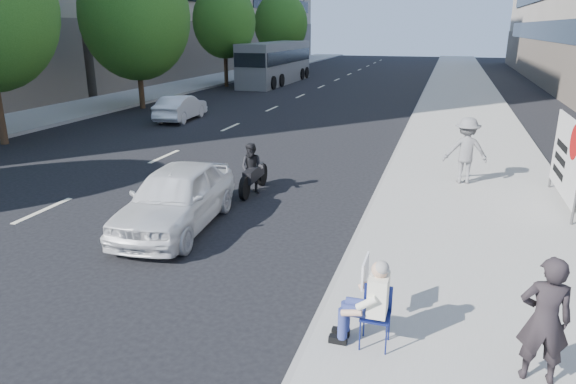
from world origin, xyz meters
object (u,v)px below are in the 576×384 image
(seated_protester, at_px, (369,297))
(protest_banner, at_px, (566,156))
(white_sedan_near, at_px, (176,197))
(bus, at_px, (276,63))
(pedestrian_woman, at_px, (545,320))
(jogger, at_px, (466,150))
(motorcycle, at_px, (253,171))
(white_sedan_mid, at_px, (181,108))

(seated_protester, bearing_deg, protest_banner, 63.43)
(white_sedan_near, height_order, bus, bus)
(protest_banner, xyz_separation_m, white_sedan_near, (-8.69, -3.95, -0.67))
(white_sedan_near, relative_size, bus, 0.36)
(pedestrian_woman, relative_size, white_sedan_near, 0.40)
(seated_protester, xyz_separation_m, jogger, (1.43, 8.77, 0.23))
(white_sedan_near, bearing_deg, bus, 99.27)
(jogger, distance_m, motorcycle, 6.10)
(white_sedan_near, xyz_separation_m, white_sedan_mid, (-6.97, 13.09, -0.10))
(protest_banner, relative_size, white_sedan_near, 0.71)
(protest_banner, distance_m, bus, 32.35)
(pedestrian_woman, relative_size, white_sedan_mid, 0.45)
(pedestrian_woman, distance_m, bus, 38.43)
(seated_protester, xyz_separation_m, pedestrian_woman, (2.19, -0.15, 0.13))
(seated_protester, xyz_separation_m, white_sedan_near, (-4.95, 3.52, -0.14))
(seated_protester, bearing_deg, white_sedan_near, 144.57)
(jogger, xyz_separation_m, white_sedan_mid, (-13.35, 7.84, -0.47))
(protest_banner, bearing_deg, bus, 121.27)
(pedestrian_woman, xyz_separation_m, bus, (-15.24, 35.27, 0.63))
(white_sedan_near, bearing_deg, protest_banner, 19.35)
(motorcycle, height_order, bus, bus)
(pedestrian_woman, xyz_separation_m, white_sedan_near, (-7.14, 3.67, -0.27))
(jogger, height_order, motorcycle, jogger)
(jogger, height_order, bus, bus)
(seated_protester, height_order, pedestrian_woman, pedestrian_woman)
(pedestrian_woman, bearing_deg, protest_banner, -102.27)
(jogger, xyz_separation_m, motorcycle, (-5.64, -2.28, -0.46))
(motorcycle, relative_size, bus, 0.17)
(pedestrian_woman, distance_m, protest_banner, 7.79)
(jogger, relative_size, pedestrian_woman, 1.11)
(protest_banner, xyz_separation_m, bus, (-16.79, 27.65, 0.23))
(jogger, distance_m, protest_banner, 2.66)
(jogger, distance_m, white_sedan_mid, 15.49)
(white_sedan_mid, distance_m, bus, 18.57)
(white_sedan_near, bearing_deg, pedestrian_woman, -32.32)
(seated_protester, bearing_deg, jogger, 80.73)
(white_sedan_mid, height_order, bus, bus)
(white_sedan_near, xyz_separation_m, motorcycle, (0.74, 2.97, -0.09))
(seated_protester, xyz_separation_m, motorcycle, (-4.21, 6.50, -0.24))
(white_sedan_near, bearing_deg, seated_protester, -40.54)
(bus, bearing_deg, white_sedan_near, -75.58)
(jogger, xyz_separation_m, pedestrian_woman, (0.76, -8.92, -0.10))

